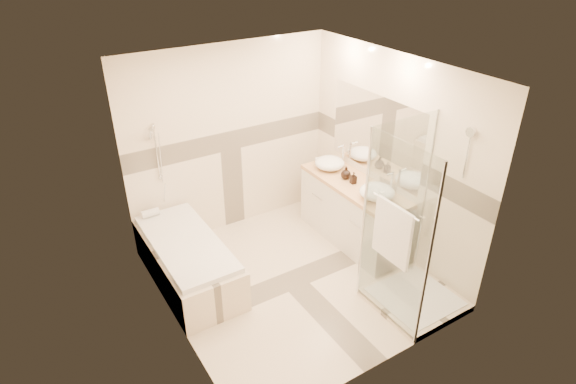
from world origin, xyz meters
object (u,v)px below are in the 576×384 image
shower_enclosure (407,266)px  amenity_bottle_a (353,178)px  amenity_bottle_b (346,173)px  bathtub (188,259)px  vessel_sink_far (377,192)px  vessel_sink_near (330,163)px  vanity (353,212)px

shower_enclosure → amenity_bottle_a: 1.38m
amenity_bottle_b → shower_enclosure: bearing=-100.8°
bathtub → amenity_bottle_a: bearing=-9.0°
shower_enclosure → vessel_sink_far: size_ratio=4.86×
vessel_sink_near → amenity_bottle_b: amenity_bottle_b is taller
bathtub → vessel_sink_near: bearing=4.4°
vanity → amenity_bottle_a: 0.50m
shower_enclosure → vessel_sink_near: bearing=81.3°
bathtub → vanity: vanity is taller
vessel_sink_far → amenity_bottle_a: size_ratio=2.76×
bathtub → shower_enclosure: size_ratio=0.83×
bathtub → amenity_bottle_a: 2.24m
bathtub → amenity_bottle_b: 2.23m
vessel_sink_far → amenity_bottle_b: bearing=90.0°
bathtub → vessel_sink_far: size_ratio=4.05×
shower_enclosure → vessel_sink_far: bearing=72.1°
bathtub → amenity_bottle_b: (2.13, -0.19, 0.63)m
shower_enclosure → vessel_sink_near: shower_enclosure is taller
amenity_bottle_b → vanity: bearing=-83.1°
shower_enclosure → vanity: bearing=77.0°
amenity_bottle_a → vessel_sink_near: bearing=90.0°
shower_enclosure → bathtub: bearing=138.9°
vanity → amenity_bottle_a: (-0.02, 0.01, 0.50)m
vanity → amenity_bottle_b: 0.53m
vanity → shower_enclosure: size_ratio=0.79×
vanity → vessel_sink_near: bearing=92.2°
vessel_sink_far → amenity_bottle_b: vessel_sink_far is taller
shower_enclosure → amenity_bottle_b: 1.52m
vanity → shower_enclosure: (-0.29, -1.27, 0.08)m
bathtub → vessel_sink_near: size_ratio=4.32×
amenity_bottle_a → amenity_bottle_b: size_ratio=0.91×
vessel_sink_far → amenity_bottle_a: vessel_sink_far is taller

